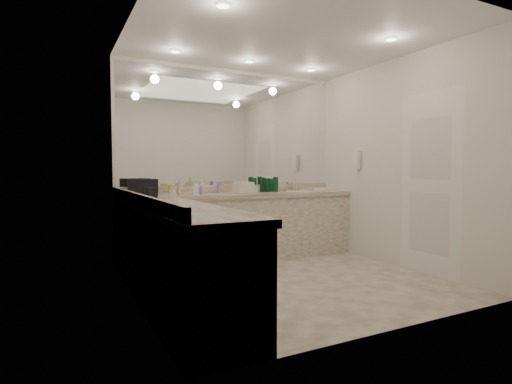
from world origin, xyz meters
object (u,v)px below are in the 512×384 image
soap_bottle_b (196,188)px  soap_bottle_c (241,187)px  black_toiletry_bag (143,187)px  soap_bottle_a (202,186)px  sink (300,192)px  wall_phone (357,160)px  cream_cosmetic_case (244,188)px  hand_towel (323,189)px

soap_bottle_b → soap_bottle_c: (0.67, 0.10, -0.01)m
black_toiletry_bag → soap_bottle_a: size_ratio=1.65×
sink → soap_bottle_c: soap_bottle_c is taller
sink → soap_bottle_a: soap_bottle_a is taller
wall_phone → soap_bottle_b: bearing=169.3°
sink → cream_cosmetic_case: 0.93m
black_toiletry_bag → cream_cosmetic_case: 1.31m
soap_bottle_a → soap_bottle_c: bearing=-2.7°
wall_phone → soap_bottle_b: (-2.22, 0.42, -0.36)m
black_toiletry_bag → cream_cosmetic_case: bearing=-3.5°
hand_towel → soap_bottle_a: size_ratio=1.13×
soap_bottle_a → soap_bottle_b: size_ratio=1.20×
soap_bottle_b → soap_bottle_c: bearing=8.6°
sink → black_toiletry_bag: size_ratio=1.27×
sink → cream_cosmetic_case: bearing=-177.8°
cream_cosmetic_case → soap_bottle_c: 0.06m
black_toiletry_bag → hand_towel: size_ratio=1.46×
wall_phone → cream_cosmetic_case: 1.65m
sink → hand_towel: hand_towel is taller
wall_phone → soap_bottle_a: 2.20m
soap_bottle_a → hand_towel: bearing=-2.7°
wall_phone → black_toiletry_bag: (-2.85, 0.54, -0.35)m
sink → soap_bottle_c: size_ratio=2.70×
black_toiletry_bag → soap_bottle_a: (0.75, 0.00, 0.01)m
sink → cream_cosmetic_case: size_ratio=1.76×
sink → wall_phone: wall_phone is taller
sink → soap_bottle_b: size_ratio=2.51×
cream_cosmetic_case → soap_bottle_b: soap_bottle_b is taller
black_toiletry_bag → soap_bottle_a: soap_bottle_a is taller
sink → hand_towel: 0.37m
cream_cosmetic_case → soap_bottle_b: 0.69m
wall_phone → soap_bottle_b: wall_phone is taller
wall_phone → soap_bottle_c: 1.68m
black_toiletry_bag → soap_bottle_c: size_ratio=2.12×
hand_towel → soap_bottle_c: soap_bottle_c is taller
black_toiletry_bag → soap_bottle_b: black_toiletry_bag is taller
wall_phone → soap_bottle_c: (-1.55, 0.52, -0.37)m
wall_phone → hand_towel: bearing=117.6°
hand_towel → soap_bottle_a: soap_bottle_a is taller
cream_cosmetic_case → hand_towel: cream_cosmetic_case is taller
cream_cosmetic_case → soap_bottle_c: (-0.02, 0.06, 0.01)m
black_toiletry_bag → soap_bottle_b: bearing=-11.3°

